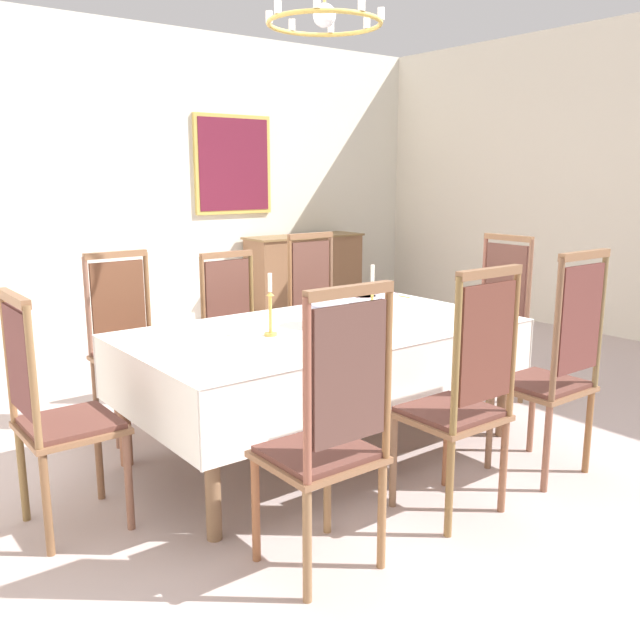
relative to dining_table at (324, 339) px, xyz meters
The scene contains 23 objects.
ground 0.74m from the dining_table, 90.00° to the left, with size 8.15×6.86×0.04m, color #C0ABA7.
back_wall 3.81m from the dining_table, 90.00° to the left, with size 8.15×0.08×3.06m, color silver.
dining_table is the anchor object (origin of this frame).
tablecloth 0.01m from the dining_table, 90.00° to the right, with size 2.24×1.22×0.36m.
chair_south_a 1.27m from the dining_table, 127.03° to the right, with size 0.44×0.42×1.21m.
chair_north_a 1.27m from the dining_table, 127.15° to the left, with size 0.44×0.42×1.13m.
chair_south_b 1.02m from the dining_table, 88.68° to the right, with size 0.44×0.42×1.20m.
chair_north_b 1.01m from the dining_table, 88.67° to the left, with size 0.44×0.42×1.07m.
chair_south_c 1.26m from the dining_table, 53.47° to the right, with size 0.44×0.42×1.23m.
chair_north_c 1.26m from the dining_table, 53.38° to the left, with size 0.44×0.42×1.17m.
chair_head_west 1.52m from the dining_table, behind, with size 0.42×0.44×1.11m.
chair_head_east 1.52m from the dining_table, ahead, with size 0.42×0.44×1.18m.
soup_tureen 0.18m from the dining_table, ahead, with size 0.27×0.27×0.22m.
candlestick_west 0.42m from the dining_table, behind, with size 0.07×0.07×0.34m.
candlestick_east 0.42m from the dining_table, ahead, with size 0.07×0.07×0.33m.
bowl_near_left 0.96m from the dining_table, 26.79° to the right, with size 0.14×0.14×0.03m.
bowl_near_right 1.03m from the dining_table, 26.48° to the left, with size 0.16×0.16×0.03m.
bowl_far_left 0.81m from the dining_table, 32.43° to the left, with size 0.20×0.20×0.05m.
spoon_primary 1.03m from the dining_table, 23.02° to the right, with size 0.04×0.18×0.01m.
spoon_secondary 1.14m from the dining_table, 25.27° to the left, with size 0.04×0.18×0.01m.
sideboard 4.14m from the dining_table, 55.24° to the left, with size 1.44×0.48×0.90m.
framed_painting 4.11m from the dining_table, 66.56° to the left, with size 0.94×0.05×1.06m.
chandelier 1.71m from the dining_table, 90.20° to the right, with size 0.62×0.62×0.66m.
Camera 1 is at (-2.33, -3.24, 1.60)m, focal length 38.22 mm.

